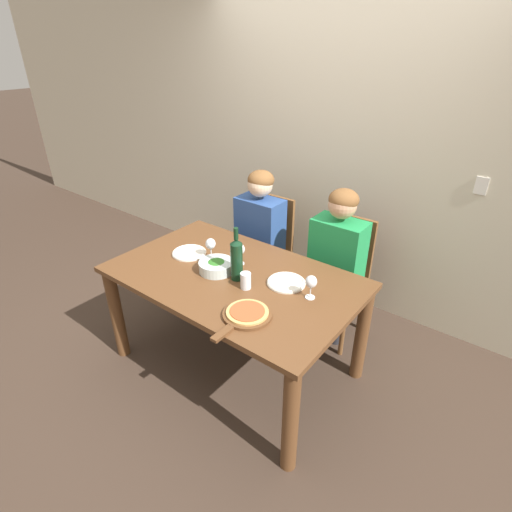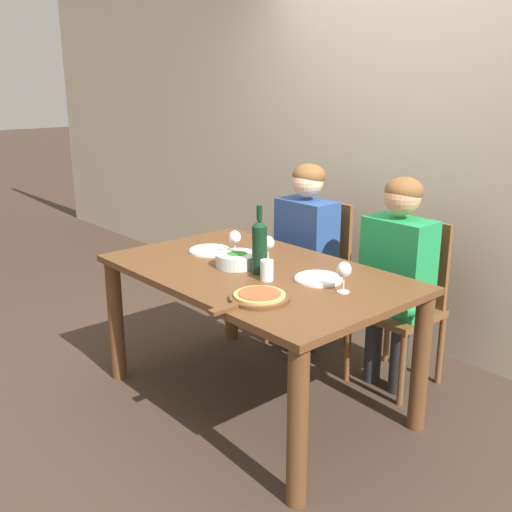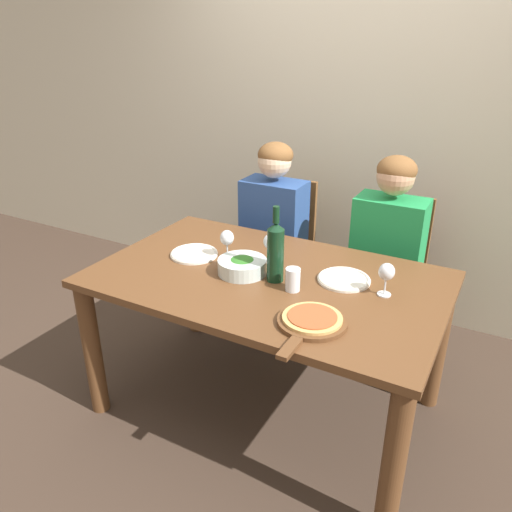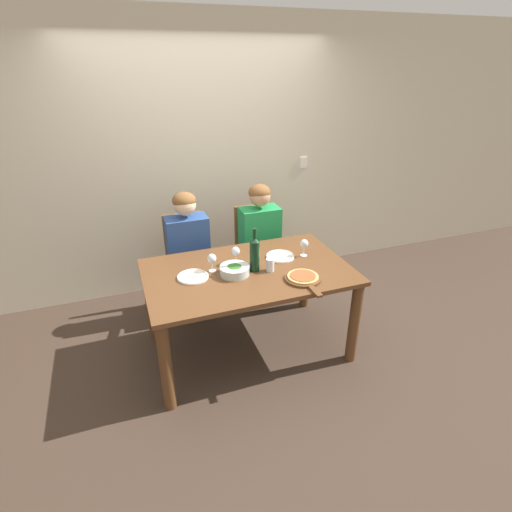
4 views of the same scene
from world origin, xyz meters
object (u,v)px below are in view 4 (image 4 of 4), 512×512
object	(u,v)px
chair_right	(256,250)
person_man	(260,234)
person_woman	(188,244)
wine_glass_left	(212,259)
dinner_plate_left	(193,277)
dinner_plate_right	(280,256)
wine_glass_centre	(236,252)
water_tumbler	(270,265)
wine_bottle	(255,254)
pizza_on_board	(303,278)
chair_left	(188,261)
wine_glass_right	(304,245)
broccoli_bowl	(235,270)

from	to	relation	value
chair_right	person_man	bearing A→B (deg)	-90.00
person_woman	wine_glass_left	size ratio (longest dim) A/B	8.13
dinner_plate_left	dinner_plate_right	size ratio (longest dim) A/B	1.00
person_man	wine_glass_left	xyz separation A→B (m)	(-0.64, -0.64, 0.13)
wine_glass_centre	water_tumbler	world-z (taller)	wine_glass_centre
chair_right	water_tumbler	bearing A→B (deg)	-103.34
wine_bottle	wine_glass_centre	size ratio (longest dim) A/B	2.37
dinner_plate_right	wine_glass_centre	bearing A→B (deg)	177.75
person_man	person_woman	bearing A→B (deg)	180.00
person_woman	pizza_on_board	xyz separation A→B (m)	(0.68, -1.01, 0.04)
chair_left	wine_glass_right	size ratio (longest dim) A/B	6.36
wine_glass_centre	water_tumbler	size ratio (longest dim) A/B	1.44
person_woman	wine_glass_centre	world-z (taller)	person_woman
chair_left	pizza_on_board	xyz separation A→B (m)	(0.68, -1.12, 0.27)
person_man	water_tumbler	xyz separation A→B (m)	(-0.21, -0.79, 0.08)
wine_glass_left	water_tumbler	xyz separation A→B (m)	(0.43, -0.15, -0.05)
person_woman	wine_glass_left	bearing A→B (deg)	-83.93
dinner_plate_left	wine_glass_right	distance (m)	0.97
chair_left	dinner_plate_left	world-z (taller)	chair_left
dinner_plate_right	chair_left	bearing A→B (deg)	133.38
person_man	wine_bottle	bearing A→B (deg)	-113.85
dinner_plate_left	person_woman	bearing A→B (deg)	81.63
person_woman	wine_glass_right	bearing A→B (deg)	-36.23
person_man	wine_bottle	size ratio (longest dim) A/B	3.43
chair_left	dinner_plate_left	bearing A→B (deg)	-97.19
chair_left	person_woman	bearing A→B (deg)	-90.00
chair_right	wine_glass_left	size ratio (longest dim) A/B	6.36
chair_left	wine_glass_centre	distance (m)	0.83
wine_bottle	person_man	bearing A→B (deg)	66.15
broccoli_bowl	wine_glass_centre	size ratio (longest dim) A/B	1.54
pizza_on_board	wine_glass_centre	size ratio (longest dim) A/B	2.77
person_man	pizza_on_board	size ratio (longest dim) A/B	2.94
water_tumbler	chair_left	bearing A→B (deg)	118.95
pizza_on_board	wine_glass_right	xyz separation A→B (m)	(0.19, 0.37, 0.09)
broccoli_bowl	pizza_on_board	distance (m)	0.53
broccoli_bowl	wine_glass_left	bearing A→B (deg)	143.95
wine_glass_centre	dinner_plate_right	bearing A→B (deg)	-2.25
broccoli_bowl	water_tumbler	size ratio (longest dim) A/B	2.21
wine_bottle	broccoli_bowl	distance (m)	0.20
person_man	wine_glass_centre	distance (m)	0.73
wine_bottle	dinner_plate_right	bearing A→B (deg)	26.99
broccoli_bowl	water_tumbler	distance (m)	0.28
chair_left	wine_bottle	distance (m)	1.02
person_man	dinner_plate_left	distance (m)	1.06
pizza_on_board	person_man	bearing A→B (deg)	88.30
chair_right	wine_glass_right	bearing A→B (deg)	-78.30
person_man	wine_glass_left	size ratio (longest dim) A/B	8.13
person_woman	person_man	world-z (taller)	same
broccoli_bowl	dinner_plate_left	size ratio (longest dim) A/B	0.96
pizza_on_board	wine_glass_left	world-z (taller)	wine_glass_left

